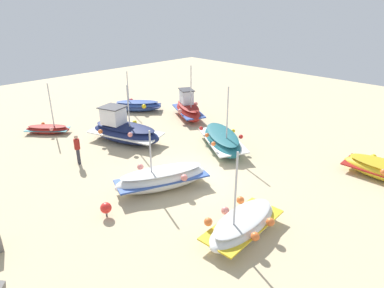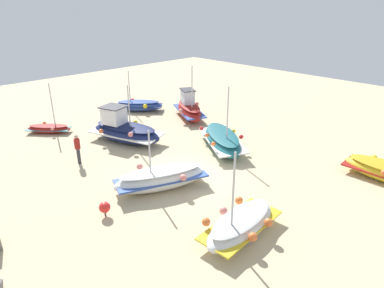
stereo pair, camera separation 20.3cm
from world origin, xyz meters
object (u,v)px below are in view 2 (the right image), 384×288
object	(u,v)px
fishing_boat_5	(161,178)
fishing_boat_7	(49,128)
fishing_boat_4	(125,130)
person_walking	(78,147)
fishing_boat_1	(139,105)
fishing_boat_6	(189,109)
fishing_boat_0	(241,225)
mooring_buoy_0	(105,207)
fishing_boat_2	(222,140)

from	to	relation	value
fishing_boat_5	fishing_boat_7	distance (m)	11.55
fishing_boat_4	person_walking	bearing A→B (deg)	86.55
fishing_boat_1	person_walking	distance (m)	10.33
fishing_boat_7	person_walking	xyz separation A→B (m)	(-6.04, 0.82, 0.68)
fishing_boat_4	fishing_boat_5	world-z (taller)	fishing_boat_4
fishing_boat_4	fishing_boat_6	bearing A→B (deg)	-103.22
fishing_boat_1	fishing_boat_7	bearing A→B (deg)	-134.80
fishing_boat_0	fishing_boat_1	distance (m)	17.82
person_walking	mooring_buoy_0	size ratio (longest dim) A/B	2.57
fishing_boat_0	fishing_boat_6	world-z (taller)	fishing_boat_6
fishing_boat_1	fishing_boat_7	world-z (taller)	fishing_boat_7
fishing_boat_0	fishing_boat_2	size ratio (longest dim) A/B	0.78
fishing_boat_4	fishing_boat_1	bearing A→B (deg)	-61.95
fishing_boat_0	mooring_buoy_0	bearing A→B (deg)	119.19
fishing_boat_1	fishing_boat_2	size ratio (longest dim) A/B	0.76
fishing_boat_4	fishing_boat_2	bearing A→B (deg)	-163.35
fishing_boat_1	fishing_boat_7	size ratio (longest dim) A/B	1.10
fishing_boat_1	mooring_buoy_0	xyz separation A→B (m)	(-11.53, 10.16, -0.04)
fishing_boat_0	fishing_boat_7	distance (m)	16.54
fishing_boat_1	person_walking	world-z (taller)	fishing_boat_1
fishing_boat_1	fishing_boat_5	bearing A→B (deg)	-75.05
fishing_boat_6	person_walking	size ratio (longest dim) A/B	2.66
fishing_boat_6	person_walking	world-z (taller)	fishing_boat_6
fishing_boat_1	person_walking	size ratio (longest dim) A/B	2.26
fishing_boat_0	fishing_boat_4	size ratio (longest dim) A/B	0.74
fishing_boat_0	fishing_boat_4	distance (m)	11.73
person_walking	fishing_boat_6	bearing A→B (deg)	-165.92
fishing_boat_1	person_walking	bearing A→B (deg)	-98.89
fishing_boat_4	mooring_buoy_0	xyz separation A→B (m)	(-6.63, 5.49, -0.32)
fishing_boat_7	fishing_boat_2	bearing A→B (deg)	168.69
fishing_boat_6	mooring_buoy_0	bearing A→B (deg)	148.79
fishing_boat_6	fishing_boat_0	bearing A→B (deg)	171.76
fishing_boat_1	fishing_boat_7	xyz separation A→B (m)	(0.14, 7.65, -0.15)
fishing_boat_4	fishing_boat_6	world-z (taller)	fishing_boat_6
fishing_boat_4	fishing_boat_7	bearing A→B (deg)	12.27
fishing_boat_0	fishing_boat_1	xyz separation A→B (m)	(16.39, -6.99, -0.01)
fishing_boat_6	fishing_boat_1	bearing A→B (deg)	49.27
fishing_boat_5	mooring_buoy_0	bearing A→B (deg)	-156.63
mooring_buoy_0	fishing_boat_4	bearing A→B (deg)	-39.62
fishing_boat_1	fishing_boat_6	distance (m)	4.67
mooring_buoy_0	person_walking	bearing A→B (deg)	-16.80
fishing_boat_2	person_walking	xyz separation A→B (m)	(4.27, 7.47, 0.44)
fishing_boat_0	fishing_boat_2	bearing A→B (deg)	42.15
fishing_boat_6	mooring_buoy_0	distance (m)	13.90
fishing_boat_1	fishing_boat_2	distance (m)	10.22
fishing_boat_2	fishing_boat_7	distance (m)	12.27
fishing_boat_4	fishing_boat_7	world-z (taller)	fishing_boat_4
fishing_boat_6	fishing_boat_7	bearing A→B (deg)	92.10
fishing_boat_0	fishing_boat_5	bearing A→B (deg)	85.27
fishing_boat_7	mooring_buoy_0	size ratio (longest dim) A/B	5.27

